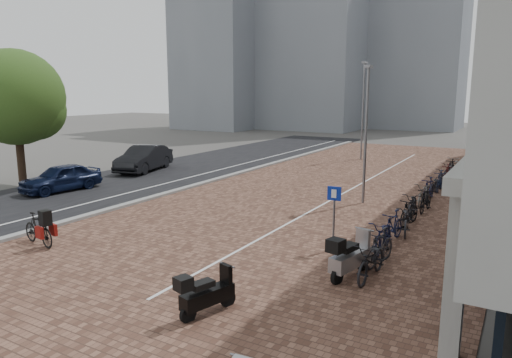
# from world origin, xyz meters

# --- Properties ---
(ground) EXTENTS (140.00, 140.00, 0.00)m
(ground) POSITION_xyz_m (0.00, 0.00, 0.00)
(ground) COLOR #474442
(ground) RESTS_ON ground
(plaza_brick) EXTENTS (14.50, 42.00, 0.04)m
(plaza_brick) POSITION_xyz_m (2.00, 12.00, 0.01)
(plaza_brick) COLOR brown
(plaza_brick) RESTS_ON ground
(street_asphalt) EXTENTS (8.00, 50.00, 0.03)m
(street_asphalt) POSITION_xyz_m (-9.00, 12.00, 0.01)
(street_asphalt) COLOR black
(street_asphalt) RESTS_ON ground
(curb) EXTENTS (0.35, 42.00, 0.14)m
(curb) POSITION_xyz_m (-5.10, 12.00, 0.07)
(curb) COLOR gray
(curb) RESTS_ON ground
(lane_line) EXTENTS (0.12, 44.00, 0.00)m
(lane_line) POSITION_xyz_m (-7.00, 12.00, 0.02)
(lane_line) COLOR white
(lane_line) RESTS_ON street_asphalt
(parking_line) EXTENTS (0.10, 30.00, 0.00)m
(parking_line) POSITION_xyz_m (2.20, 12.00, 0.04)
(parking_line) COLOR white
(parking_line) RESTS_ON plaza_brick
(bg_towers) EXTENTS (33.00, 23.00, 32.00)m
(bg_towers) POSITION_xyz_m (-14.34, 48.94, 13.96)
(bg_towers) COLOR gray
(bg_towers) RESTS_ON ground
(car_navy) EXTENTS (2.05, 4.16, 1.36)m
(car_navy) POSITION_xyz_m (-10.26, 4.29, 0.68)
(car_navy) COLOR #0E1633
(car_navy) RESTS_ON ground
(car_dark) EXTENTS (2.85, 5.09, 1.59)m
(car_dark) POSITION_xyz_m (-10.89, 10.88, 0.79)
(car_dark) COLOR black
(car_dark) RESTS_ON ground
(hero_bike) EXTENTS (1.84, 0.80, 1.26)m
(hero_bike) POSITION_xyz_m (-3.72, -1.65, 0.56)
(hero_bike) COLOR black
(hero_bike) RESTS_ON ground
(scooter_front) EXTENTS (0.95, 1.91, 1.26)m
(scooter_front) POSITION_xyz_m (5.91, 0.81, 0.63)
(scooter_front) COLOR #9E9DA2
(scooter_front) RESTS_ON ground
(scooter_mid) EXTENTS (0.92, 1.63, 1.07)m
(scooter_mid) POSITION_xyz_m (3.86, -2.84, 0.54)
(scooter_mid) COLOR black
(scooter_mid) RESTS_ON ground
(parking_sign) EXTENTS (0.43, 0.10, 2.06)m
(parking_sign) POSITION_xyz_m (4.74, 2.61, 1.35)
(parking_sign) COLOR slate
(parking_sign) RESTS_ON ground
(lamp_near) EXTENTS (0.12, 0.12, 5.95)m
(lamp_near) POSITION_xyz_m (3.63, 9.24, 2.98)
(lamp_near) COLOR gray
(lamp_near) RESTS_ON ground
(lamp_far) EXTENTS (0.12, 0.12, 6.89)m
(lamp_far) POSITION_xyz_m (-0.66, 22.45, 3.45)
(lamp_far) COLOR gray
(lamp_far) RESTS_ON ground
(street_tree) EXTENTS (4.84, 4.84, 7.04)m
(street_tree) POSITION_xyz_m (-12.81, 4.15, 4.47)
(street_tree) COLOR #382619
(street_tree) RESTS_ON ground
(bike_row) EXTENTS (1.24, 20.43, 1.05)m
(bike_row) POSITION_xyz_m (6.16, 10.20, 0.52)
(bike_row) COLOR black
(bike_row) RESTS_ON ground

